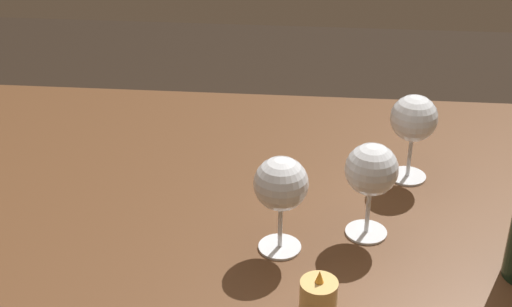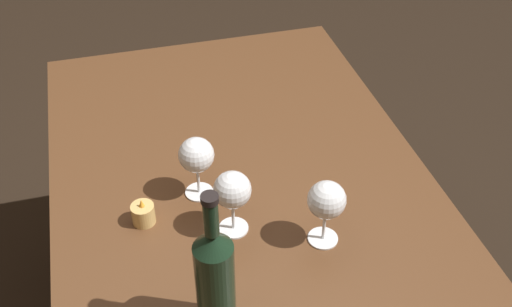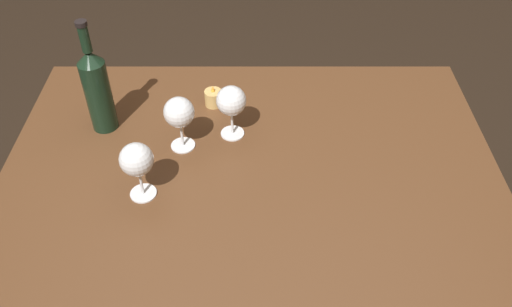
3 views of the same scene
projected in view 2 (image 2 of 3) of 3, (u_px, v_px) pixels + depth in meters
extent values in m
cube|color=#56351E|center=(239.00, 176.00, 1.51)|extent=(1.30, 0.90, 0.04)
cylinder|color=#412816|center=(303.00, 132.00, 2.26)|extent=(0.06, 0.06, 0.70)
cylinder|color=#412816|center=(93.00, 167.00, 2.10)|extent=(0.06, 0.06, 0.70)
cylinder|color=white|center=(323.00, 238.00, 1.33)|extent=(0.07, 0.07, 0.00)
cylinder|color=white|center=(324.00, 225.00, 1.30)|extent=(0.01, 0.01, 0.08)
sphere|color=white|center=(327.00, 200.00, 1.25)|extent=(0.08, 0.08, 0.08)
cylinder|color=beige|center=(326.00, 202.00, 1.26)|extent=(0.06, 0.06, 0.01)
cylinder|color=white|center=(199.00, 192.00, 1.44)|extent=(0.07, 0.07, 0.00)
cylinder|color=white|center=(198.00, 179.00, 1.41)|extent=(0.01, 0.01, 0.08)
sphere|color=white|center=(196.00, 155.00, 1.37)|extent=(0.08, 0.08, 0.08)
cylinder|color=beige|center=(196.00, 155.00, 1.37)|extent=(0.06, 0.06, 0.03)
cylinder|color=white|center=(234.00, 228.00, 1.35)|extent=(0.07, 0.07, 0.00)
cylinder|color=white|center=(233.00, 215.00, 1.32)|extent=(0.01, 0.01, 0.08)
sphere|color=white|center=(232.00, 190.00, 1.28)|extent=(0.08, 0.08, 0.08)
cylinder|color=beige|center=(232.00, 191.00, 1.28)|extent=(0.06, 0.06, 0.02)
cylinder|color=black|center=(216.00, 287.00, 1.10)|extent=(0.07, 0.07, 0.21)
cone|color=black|center=(212.00, 240.00, 1.02)|extent=(0.07, 0.07, 0.03)
cylinder|color=black|center=(211.00, 218.00, 0.98)|extent=(0.03, 0.03, 0.07)
cylinder|color=black|center=(210.00, 199.00, 0.96)|extent=(0.03, 0.03, 0.01)
cylinder|color=#DBB266|center=(143.00, 214.00, 1.35)|extent=(0.05, 0.05, 0.05)
cylinder|color=white|center=(144.00, 216.00, 1.36)|extent=(0.04, 0.04, 0.03)
cone|color=#F99E2D|center=(141.00, 203.00, 1.33)|extent=(0.01, 0.01, 0.02)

